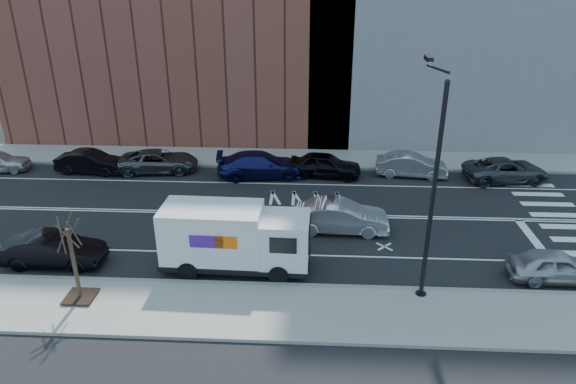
# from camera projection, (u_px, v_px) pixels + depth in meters

# --- Properties ---
(ground) EXTENTS (120.00, 120.00, 0.00)m
(ground) POSITION_uv_depth(u_px,v_px,m) (268.00, 214.00, 28.44)
(ground) COLOR black
(ground) RESTS_ON ground
(sidewalk_near) EXTENTS (44.00, 3.60, 0.15)m
(sidewalk_near) POSITION_uv_depth(u_px,v_px,m) (249.00, 311.00, 20.38)
(sidewalk_near) COLOR gray
(sidewalk_near) RESTS_ON ground
(sidewalk_far) EXTENTS (44.00, 3.60, 0.15)m
(sidewalk_far) POSITION_uv_depth(u_px,v_px,m) (279.00, 158.00, 36.44)
(sidewalk_far) COLOR gray
(sidewalk_far) RESTS_ON ground
(curb_near) EXTENTS (44.00, 0.25, 0.17)m
(curb_near) POSITION_uv_depth(u_px,v_px,m) (254.00, 285.00, 22.02)
(curb_near) COLOR gray
(curb_near) RESTS_ON ground
(curb_far) EXTENTS (44.00, 0.25, 0.17)m
(curb_far) POSITION_uv_depth(u_px,v_px,m) (277.00, 167.00, 34.79)
(curb_far) COLOR gray
(curb_far) RESTS_ON ground
(crosswalk) EXTENTS (3.00, 14.00, 0.01)m
(crosswalk) POSITION_uv_depth(u_px,v_px,m) (563.00, 221.00, 27.68)
(crosswalk) COLOR white
(crosswalk) RESTS_ON ground
(road_markings) EXTENTS (40.00, 8.60, 0.01)m
(road_markings) POSITION_uv_depth(u_px,v_px,m) (268.00, 214.00, 28.44)
(road_markings) COLOR white
(road_markings) RESTS_ON ground
(streetlight) EXTENTS (0.44, 4.02, 9.34)m
(streetlight) POSITION_uv_depth(u_px,v_px,m) (432.00, 180.00, 19.74)
(streetlight) COLOR black
(streetlight) RESTS_ON ground
(street_tree) EXTENTS (1.20, 1.20, 3.75)m
(street_tree) POSITION_uv_depth(u_px,v_px,m) (76.00, 271.00, 20.52)
(street_tree) COLOR black
(street_tree) RESTS_ON ground
(fedex_van) EXTENTS (6.70, 2.52, 3.03)m
(fedex_van) POSITION_uv_depth(u_px,v_px,m) (234.00, 238.00, 22.73)
(fedex_van) COLOR black
(fedex_van) RESTS_ON ground
(far_parked_b) EXTENTS (4.59, 1.92, 1.48)m
(far_parked_b) POSITION_uv_depth(u_px,v_px,m) (91.00, 162.00, 33.84)
(far_parked_b) COLOR black
(far_parked_b) RESTS_ON ground
(far_parked_c) EXTENTS (5.41, 2.97, 1.44)m
(far_parked_c) POSITION_uv_depth(u_px,v_px,m) (159.00, 161.00, 34.05)
(far_parked_c) COLOR #494C50
(far_parked_c) RESTS_ON ground
(far_parked_d) EXTENTS (5.86, 2.98, 1.63)m
(far_parked_d) POSITION_uv_depth(u_px,v_px,m) (261.00, 165.00, 33.16)
(far_parked_d) COLOR #171851
(far_parked_d) RESTS_ON ground
(far_parked_e) EXTENTS (4.81, 2.37, 1.58)m
(far_parked_e) POSITION_uv_depth(u_px,v_px,m) (325.00, 165.00, 33.20)
(far_parked_e) COLOR black
(far_parked_e) RESTS_ON ground
(far_parked_f) EXTENTS (4.68, 2.05, 1.50)m
(far_parked_f) POSITION_uv_depth(u_px,v_px,m) (411.00, 165.00, 33.28)
(far_parked_f) COLOR #A6A7AB
(far_parked_f) RESTS_ON ground
(far_parked_g) EXTENTS (5.48, 3.05, 1.45)m
(far_parked_g) POSITION_uv_depth(u_px,v_px,m) (506.00, 170.00, 32.56)
(far_parked_g) COLOR #434449
(far_parked_g) RESTS_ON ground
(driving_sedan) EXTENTS (4.98, 1.87, 1.62)m
(driving_sedan) POSITION_uv_depth(u_px,v_px,m) (340.00, 217.00, 26.33)
(driving_sedan) COLOR silver
(driving_sedan) RESTS_ON ground
(near_parked_rear_a) EXTENTS (4.56, 1.60, 1.50)m
(near_parked_rear_a) POSITION_uv_depth(u_px,v_px,m) (54.00, 250.00, 23.38)
(near_parked_rear_a) COLOR black
(near_parked_rear_a) RESTS_ON ground
(near_parked_front) EXTENTS (4.12, 1.66, 1.40)m
(near_parked_front) POSITION_uv_depth(u_px,v_px,m) (557.00, 266.00, 22.24)
(near_parked_front) COLOR #B6B5BA
(near_parked_front) RESTS_ON ground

